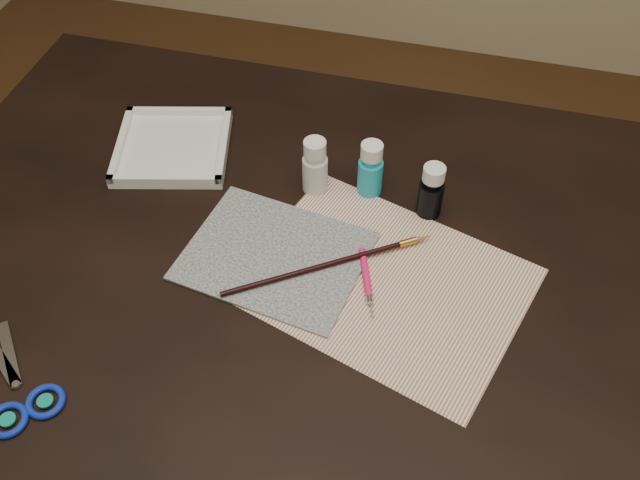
% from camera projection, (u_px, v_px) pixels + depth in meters
% --- Properties ---
extents(ground, '(3.50, 3.50, 0.02)m').
position_uv_depth(ground, '(320.00, 478.00, 1.60)').
color(ground, '#422614').
rests_on(ground, ground).
extents(table, '(1.30, 0.90, 0.75)m').
position_uv_depth(table, '(320.00, 393.00, 1.31)').
color(table, black).
rests_on(table, ground).
extents(paper, '(0.45, 0.39, 0.00)m').
position_uv_depth(paper, '(384.00, 282.00, 1.01)').
color(paper, white).
rests_on(paper, table).
extents(canvas, '(0.28, 0.24, 0.00)m').
position_uv_depth(canvas, '(275.00, 256.00, 1.04)').
color(canvas, black).
rests_on(canvas, paper).
extents(paint_bottle_white, '(0.04, 0.04, 0.10)m').
position_uv_depth(paint_bottle_white, '(315.00, 166.00, 1.10)').
color(paint_bottle_white, silver).
rests_on(paint_bottle_white, table).
extents(paint_bottle_cyan, '(0.05, 0.05, 0.09)m').
position_uv_depth(paint_bottle_cyan, '(371.00, 169.00, 1.10)').
color(paint_bottle_cyan, '#1AA9CA').
rests_on(paint_bottle_cyan, table).
extents(paint_bottle_navy, '(0.05, 0.05, 0.09)m').
position_uv_depth(paint_bottle_navy, '(431.00, 191.00, 1.07)').
color(paint_bottle_navy, black).
rests_on(paint_bottle_navy, table).
extents(paintbrush, '(0.27, 0.19, 0.01)m').
position_uv_depth(paintbrush, '(330.00, 264.00, 1.02)').
color(paintbrush, black).
rests_on(paintbrush, canvas).
extents(craft_knife, '(0.05, 0.12, 0.01)m').
position_uv_depth(craft_knife, '(367.00, 284.00, 1.00)').
color(craft_knife, '#F21B62').
rests_on(craft_knife, paper).
extents(scissors, '(0.21, 0.19, 0.01)m').
position_uv_depth(scissors, '(6.00, 377.00, 0.90)').
color(scissors, silver).
rests_on(scissors, table).
extents(palette_tray, '(0.22, 0.22, 0.02)m').
position_uv_depth(palette_tray, '(173.00, 146.00, 1.19)').
color(palette_tray, white).
rests_on(palette_tray, table).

